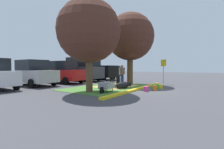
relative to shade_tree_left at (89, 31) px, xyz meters
name	(u,v)px	position (x,y,z in m)	size (l,w,h in m)	color
ground_plane	(139,90)	(2.52, -2.03, -3.50)	(80.00, 80.00, 0.00)	#424247
grass_island	(110,87)	(2.48, 0.29, -3.49)	(6.67, 4.24, 0.02)	#477A33
curb_yellow	(138,89)	(2.48, -1.98, -3.44)	(7.87, 0.24, 0.12)	yellow
hay_bedding	(115,86)	(3.03, 0.14, -3.48)	(3.20, 2.40, 0.04)	tan
shade_tree_left	(89,31)	(0.00, 0.00, 0.00)	(3.65, 3.65, 5.34)	brown
shade_tree_right	(130,37)	(4.96, -0.08, 0.46)	(3.94, 3.94, 5.96)	#4C3823
cow_holstein	(115,71)	(3.39, 0.39, -2.38)	(2.93, 1.80, 1.58)	black
calf_lying	(123,85)	(2.28, -0.94, -3.26)	(1.33, 0.79, 0.48)	black
person_handler	(122,74)	(4.73, 0.54, -2.62)	(0.34, 0.53, 1.64)	#23478C
wheelbarrow	(106,86)	(0.45, -0.90, -3.12)	(1.62, 0.69, 0.63)	gray
parking_sign	(163,67)	(6.73, -2.37, -2.02)	(0.08, 0.44, 2.11)	#99999E
bucket_pink	(146,89)	(2.07, -2.64, -3.35)	(0.31, 0.31, 0.30)	#EA3893
bucket_orange	(155,88)	(2.82, -2.95, -3.34)	(0.31, 0.31, 0.31)	orange
bucket_green	(156,86)	(3.70, -2.76, -3.37)	(0.32, 0.32, 0.26)	green
bucket_yellow	(160,86)	(3.83, -3.00, -3.36)	(0.32, 0.32, 0.27)	yellow
sedan_blue	(32,73)	(-0.09, 5.93, -2.52)	(2.10, 4.44, 2.02)	#B7B7BC
sedan_red	(63,72)	(2.61, 5.66, -2.52)	(2.10, 4.44, 2.02)	red
suv_dark_grey	(82,69)	(5.26, 5.81, -2.23)	(2.20, 4.64, 2.52)	#3D3D42
pickup_truck_black	(96,70)	(7.84, 6.05, -2.39)	(2.31, 5.44, 2.42)	black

